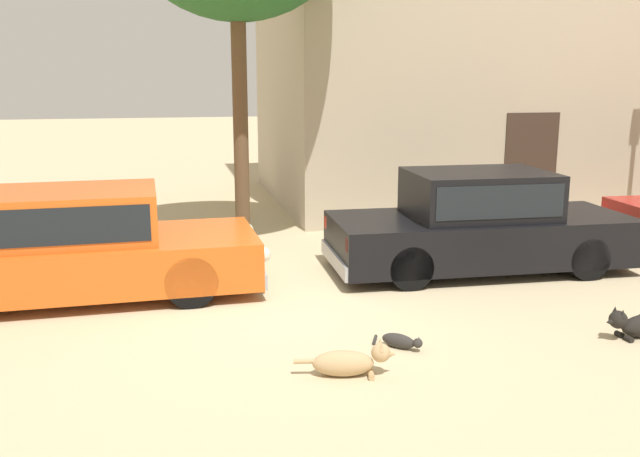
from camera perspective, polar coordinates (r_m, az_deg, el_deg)
ground_plane at (r=8.72m, az=-4.08°, el=-6.27°), size 80.00×80.00×0.00m
parked_sedan_nearest at (r=9.40m, az=-19.24°, el=-1.21°), size 4.68×1.90×1.39m
parked_sedan_second at (r=10.34m, az=12.92°, el=0.53°), size 4.49×1.85×1.46m
apartment_block at (r=17.65m, az=17.88°, el=15.75°), size 12.66×6.30×7.97m
stray_dog_spotted at (r=6.72m, az=2.47°, el=-10.82°), size 0.97×0.36×0.35m
stray_cat at (r=7.41m, az=6.58°, el=-9.14°), size 0.46×0.53×0.16m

